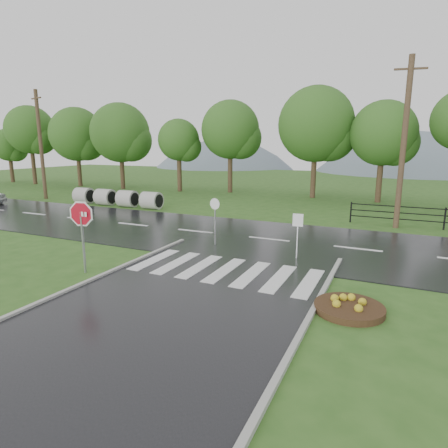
% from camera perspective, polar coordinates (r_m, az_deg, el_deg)
% --- Properties ---
extents(ground, '(120.00, 120.00, 0.00)m').
position_cam_1_polar(ground, '(9.50, -13.14, -16.12)').
color(ground, '#2F5A1E').
rests_on(ground, ground).
extents(main_road, '(90.00, 8.00, 0.04)m').
position_cam_1_polar(main_road, '(17.90, 6.85, -2.43)').
color(main_road, black).
rests_on(main_road, ground).
extents(crosswalk, '(6.50, 2.80, 0.02)m').
position_cam_1_polar(crosswalk, '(13.41, 0.13, -7.02)').
color(crosswalk, silver).
rests_on(crosswalk, ground).
extents(fence_west, '(9.58, 0.08, 1.20)m').
position_cam_1_polar(fence_west, '(22.95, 30.62, 1.00)').
color(fence_west, black).
rests_on(fence_west, ground).
extents(hills, '(102.00, 48.00, 48.00)m').
position_cam_1_polar(hills, '(74.27, 22.59, -4.59)').
color(hills, slate).
rests_on(hills, ground).
extents(treeline, '(83.20, 5.20, 10.00)m').
position_cam_1_polar(treeline, '(31.13, 16.70, 3.28)').
color(treeline, '#28571B').
rests_on(treeline, ground).
extents(culvert_pipes, '(7.60, 1.20, 1.20)m').
position_cam_1_polar(culvert_pipes, '(28.80, -16.10, 3.86)').
color(culvert_pipes, '#9E9B93').
rests_on(culvert_pipes, ground).
extents(stop_sign, '(1.19, 0.26, 2.72)m').
position_cam_1_polar(stop_sign, '(13.73, -20.89, 0.54)').
color(stop_sign, '#939399').
rests_on(stop_sign, ground).
extents(flower_bed, '(1.86, 1.86, 0.37)m').
position_cam_1_polar(flower_bed, '(10.89, 18.54, -11.86)').
color(flower_bed, '#332111').
rests_on(flower_bed, ground).
extents(reg_sign_small, '(0.41, 0.06, 1.83)m').
position_cam_1_polar(reg_sign_small, '(14.77, 11.16, -0.38)').
color(reg_sign_small, '#939399').
rests_on(reg_sign_small, ground).
extents(reg_sign_round, '(0.50, 0.10, 2.14)m').
position_cam_1_polar(reg_sign_round, '(16.51, -1.39, 1.28)').
color(reg_sign_round, '#939399').
rests_on(reg_sign_round, ground).
extents(utility_pole_west, '(1.53, 0.48, 8.76)m').
position_cam_1_polar(utility_pole_west, '(34.63, -26.15, 10.81)').
color(utility_pole_west, '#473523').
rests_on(utility_pole_west, ground).
extents(utility_pole_east, '(1.56, 0.40, 8.85)m').
position_cam_1_polar(utility_pole_east, '(22.02, 25.70, 11.00)').
color(utility_pole_east, '#473523').
rests_on(utility_pole_east, ground).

